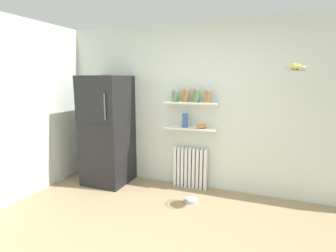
{
  "coord_description": "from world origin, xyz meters",
  "views": [
    {
      "loc": [
        1.1,
        -2.0,
        1.75
      ],
      "look_at": [
        -0.29,
        1.6,
        1.05
      ],
      "focal_mm": 28.09,
      "sensor_mm": 36.0,
      "label": 1
    }
  ],
  "objects": [
    {
      "name": "ground_plane",
      "position": [
        0.0,
        0.5,
        0.0
      ],
      "size": [
        7.04,
        7.04,
        0.0
      ],
      "primitive_type": "plane",
      "color": "#9E8460"
    },
    {
      "name": "back_wall",
      "position": [
        0.0,
        2.05,
        1.3
      ],
      "size": [
        7.04,
        0.1,
        2.6
      ],
      "primitive_type": "cube",
      "color": "silver",
      "rests_on": "ground_plane"
    },
    {
      "name": "side_wall_left",
      "position": [
        -2.25,
        0.6,
        1.3
      ],
      "size": [
        0.1,
        4.8,
        2.6
      ],
      "primitive_type": "cube",
      "color": "silver",
      "rests_on": "ground_plane"
    },
    {
      "name": "refrigerator",
      "position": [
        -1.39,
        1.65,
        0.9
      ],
      "size": [
        0.7,
        0.74,
        1.79
      ],
      "color": "black",
      "rests_on": "ground_plane"
    },
    {
      "name": "radiator",
      "position": [
        -0.02,
        1.92,
        0.33
      ],
      "size": [
        0.55,
        0.12,
        0.65
      ],
      "color": "white",
      "rests_on": "ground_plane"
    },
    {
      "name": "wall_shelf_lower",
      "position": [
        -0.02,
        1.89,
        0.98
      ],
      "size": [
        0.83,
        0.22,
        0.02
      ],
      "primitive_type": "cube",
      "color": "white"
    },
    {
      "name": "wall_shelf_upper",
      "position": [
        -0.02,
        1.89,
        1.38
      ],
      "size": [
        0.83,
        0.22,
        0.02
      ],
      "primitive_type": "cube",
      "color": "white"
    },
    {
      "name": "storage_jar_0",
      "position": [
        -0.28,
        1.89,
        1.48
      ],
      "size": [
        0.09,
        0.09,
        0.18
      ],
      "color": "#5B7F4C",
      "rests_on": "wall_shelf_upper"
    },
    {
      "name": "storage_jar_1",
      "position": [
        -0.11,
        1.89,
        1.49
      ],
      "size": [
        0.1,
        0.1,
        0.21
      ],
      "color": "olive",
      "rests_on": "wall_shelf_upper"
    },
    {
      "name": "storage_jar_2",
      "position": [
        0.06,
        1.89,
        1.49
      ],
      "size": [
        0.1,
        0.1,
        0.2
      ],
      "color": "#5B7F4C",
      "rests_on": "wall_shelf_upper"
    },
    {
      "name": "storage_jar_3",
      "position": [
        0.24,
        1.89,
        1.49
      ],
      "size": [
        0.08,
        0.08,
        0.19
      ],
      "color": "olive",
      "rests_on": "wall_shelf_upper"
    },
    {
      "name": "vase",
      "position": [
        -0.11,
        1.89,
        1.1
      ],
      "size": [
        0.09,
        0.09,
        0.22
      ],
      "primitive_type": "cylinder",
      "color": "#38609E",
      "rests_on": "wall_shelf_lower"
    },
    {
      "name": "shelf_bowl",
      "position": [
        0.15,
        1.89,
        1.03
      ],
      "size": [
        0.15,
        0.15,
        0.07
      ],
      "primitive_type": "ellipsoid",
      "color": "orange",
      "rests_on": "wall_shelf_lower"
    },
    {
      "name": "pet_food_bowl",
      "position": [
        0.14,
        1.41,
        0.03
      ],
      "size": [
        0.18,
        0.18,
        0.05
      ],
      "primitive_type": "cylinder",
      "color": "#B7B7BC",
      "rests_on": "ground_plane"
    },
    {
      "name": "hanging_fruit_basket",
      "position": [
        1.37,
        1.48,
        1.88
      ],
      "size": [
        0.28,
        0.28,
        0.1
      ],
      "color": "#B2B2B7"
    }
  ]
}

